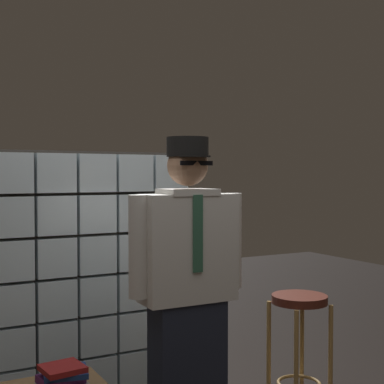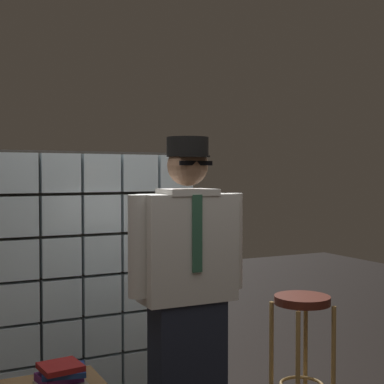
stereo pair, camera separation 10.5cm
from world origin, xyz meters
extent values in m
cube|color=silver|center=(-0.28, 1.24, 0.13)|extent=(0.26, 0.08, 0.26)
cube|color=silver|center=(0.00, 1.24, 0.13)|extent=(0.26, 0.08, 0.26)
cube|color=silver|center=(0.28, 1.24, 0.13)|extent=(0.26, 0.08, 0.26)
cube|color=silver|center=(0.56, 1.24, 0.13)|extent=(0.26, 0.08, 0.26)
cube|color=silver|center=(-0.56, 1.24, 0.41)|extent=(0.26, 0.08, 0.26)
cube|color=silver|center=(-0.28, 1.24, 0.41)|extent=(0.26, 0.08, 0.26)
cube|color=silver|center=(0.00, 1.24, 0.41)|extent=(0.26, 0.08, 0.26)
cube|color=silver|center=(0.28, 1.24, 0.41)|extent=(0.26, 0.08, 0.26)
cube|color=silver|center=(0.56, 1.24, 0.41)|extent=(0.26, 0.08, 0.26)
cube|color=silver|center=(-0.56, 1.24, 0.69)|extent=(0.26, 0.08, 0.26)
cube|color=silver|center=(-0.28, 1.24, 0.69)|extent=(0.26, 0.08, 0.26)
cube|color=silver|center=(0.00, 1.24, 0.69)|extent=(0.26, 0.08, 0.26)
cube|color=silver|center=(0.28, 1.24, 0.69)|extent=(0.26, 0.08, 0.26)
cube|color=silver|center=(0.56, 1.24, 0.69)|extent=(0.26, 0.08, 0.26)
cube|color=silver|center=(-0.56, 1.24, 0.97)|extent=(0.26, 0.08, 0.26)
cube|color=silver|center=(-0.28, 1.24, 0.97)|extent=(0.26, 0.08, 0.26)
cube|color=silver|center=(0.00, 1.24, 0.97)|extent=(0.26, 0.08, 0.26)
cube|color=silver|center=(0.28, 1.24, 0.97)|extent=(0.26, 0.08, 0.26)
cube|color=silver|center=(0.56, 1.24, 0.97)|extent=(0.26, 0.08, 0.26)
cube|color=silver|center=(-0.56, 1.24, 1.25)|extent=(0.26, 0.08, 0.26)
cube|color=silver|center=(-0.28, 1.24, 1.25)|extent=(0.26, 0.08, 0.26)
cube|color=silver|center=(0.00, 1.24, 1.25)|extent=(0.26, 0.08, 0.26)
cube|color=silver|center=(0.28, 1.24, 1.25)|extent=(0.26, 0.08, 0.26)
cube|color=silver|center=(0.56, 1.24, 1.25)|extent=(0.26, 0.08, 0.26)
cube|color=silver|center=(-0.56, 1.24, 1.53)|extent=(0.26, 0.08, 0.26)
cube|color=silver|center=(-0.28, 1.24, 1.53)|extent=(0.26, 0.08, 0.26)
cube|color=silver|center=(0.00, 1.24, 1.53)|extent=(0.26, 0.08, 0.26)
cube|color=silver|center=(0.28, 1.24, 1.53)|extent=(0.26, 0.08, 0.26)
cube|color=silver|center=(0.56, 1.24, 1.53)|extent=(0.26, 0.08, 0.26)
cube|color=#38332D|center=(0.00, 1.29, 0.83)|extent=(1.42, 0.02, 1.70)
cube|color=#1E2333|center=(0.18, 0.26, 0.41)|extent=(0.40, 0.21, 0.83)
cube|color=silver|center=(0.18, 0.26, 1.12)|extent=(0.52, 0.23, 0.59)
cube|color=#33664C|center=(0.18, 0.14, 1.21)|extent=(0.06, 0.01, 0.41)
cube|color=silver|center=(0.18, 0.26, 1.42)|extent=(0.29, 0.24, 0.04)
sphere|color=#A87A5B|center=(0.18, 0.26, 1.57)|extent=(0.22, 0.22, 0.22)
ellipsoid|color=black|center=(0.18, 0.21, 1.53)|extent=(0.15, 0.08, 0.10)
cube|color=black|center=(0.18, 0.16, 1.58)|extent=(0.19, 0.01, 0.02)
cylinder|color=black|center=(0.18, 0.17, 1.62)|extent=(0.17, 0.17, 0.01)
cylinder|color=black|center=(0.18, 0.26, 1.67)|extent=(0.23, 0.23, 0.11)
cylinder|color=silver|center=(0.47, 0.25, 1.14)|extent=(0.10, 0.10, 0.54)
cylinder|color=silver|center=(-0.11, 0.26, 1.14)|extent=(0.10, 0.10, 0.54)
cylinder|color=#592319|center=(0.95, 0.24, 0.76)|extent=(0.34, 0.34, 0.05)
torus|color=tan|center=(0.95, 0.24, 0.23)|extent=(0.27, 0.27, 0.02)
cylinder|color=tan|center=(0.82, 0.11, 0.37)|extent=(0.03, 0.03, 0.73)
cylinder|color=tan|center=(1.08, 0.11, 0.37)|extent=(0.03, 0.03, 0.73)
cylinder|color=tan|center=(0.82, 0.37, 0.37)|extent=(0.03, 0.03, 0.73)
cylinder|color=tan|center=(1.08, 0.37, 0.37)|extent=(0.03, 0.03, 0.73)
cube|color=#591E66|center=(-0.54, 0.20, 0.54)|extent=(0.21, 0.19, 0.04)
cube|color=navy|center=(-0.52, 0.19, 0.57)|extent=(0.24, 0.22, 0.03)
cube|color=maroon|center=(-0.54, 0.18, 0.60)|extent=(0.20, 0.20, 0.03)
camera|label=1|loc=(-1.26, -2.40, 1.52)|focal=52.03mm
camera|label=2|loc=(-1.17, -2.45, 1.52)|focal=52.03mm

